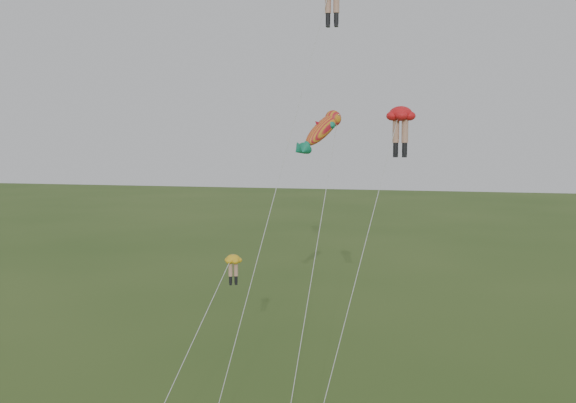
# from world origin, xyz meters

# --- Properties ---
(legs_kite_red_mid) EXTENTS (4.01, 10.02, 15.42)m
(legs_kite_red_mid) POSITION_xyz_m (5.39, 7.79, 14.64)
(legs_kite_red_mid) COLOR red
(legs_kite_red_mid) RESTS_ON ground
(legs_kite_yellow) EXTENTS (2.60, 8.79, 8.28)m
(legs_kite_yellow) POSITION_xyz_m (-2.18, 2.96, 7.46)
(legs_kite_yellow) COLOR yellow
(legs_kite_yellow) RESTS_ON ground
(fish_kite) EXTENTS (2.39, 11.09, 15.46)m
(fish_kite) POSITION_xyz_m (1.60, 6.97, 14.19)
(fish_kite) COLOR orange
(fish_kite) RESTS_ON ground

